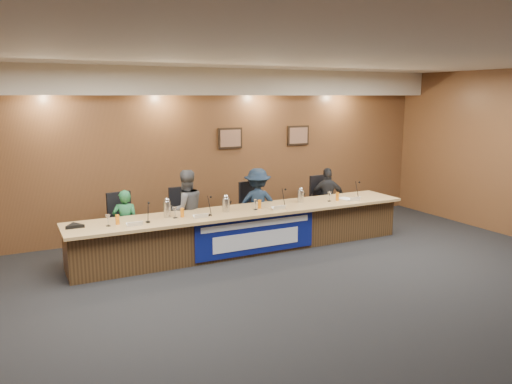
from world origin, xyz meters
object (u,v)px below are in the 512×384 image
office_chair_c (255,213)px  carafe_left (167,209)px  office_chair_d (325,205)px  speakerphone (74,226)px  carafe_right (301,196)px  office_chair_a (125,228)px  carafe_mid (226,205)px  dais_body (246,231)px  panelist_d (327,199)px  panelist_b (186,210)px  banner (257,235)px  panelist_a (126,224)px  office_chair_b (185,221)px  panelist_c (257,204)px

office_chair_c → carafe_left: carafe_left is taller
office_chair_c → office_chair_d: size_ratio=1.00×
carafe_left → speakerphone: 1.44m
carafe_right → office_chair_a: bearing=169.1°
office_chair_c → office_chair_d: 1.60m
carafe_mid → carafe_right: bearing=3.3°
carafe_right → dais_body: bearing=-177.5°
panelist_d → carafe_right: bearing=51.6°
office_chair_a → carafe_right: size_ratio=2.15×
office_chair_a → carafe_right: bearing=-19.5°
panelist_b → dais_body: bearing=145.8°
banner → panelist_a: size_ratio=1.89×
panelist_a → speakerphone: (-0.87, -0.53, 0.19)m
office_chair_d → carafe_left: carafe_left is taller
carafe_right → speakerphone: bearing=-179.6°
panelist_b → carafe_mid: (0.52, -0.59, 0.15)m
carafe_right → speakerphone: (-3.98, -0.03, -0.09)m
dais_body → office_chair_a: size_ratio=12.50×
office_chair_d → speakerphone: speakerphone is taller
carafe_mid → speakerphone: bearing=178.6°
carafe_left → panelist_a: bearing=137.6°
panelist_a → office_chair_a: size_ratio=2.42×
carafe_left → office_chair_b: bearing=51.7°
panelist_c → office_chair_d: 1.61m
office_chair_a → carafe_right: (3.12, -0.60, 0.38)m
panelist_b → office_chair_c: (1.41, 0.10, -0.23)m
carafe_left → carafe_right: bearing=0.5°
panelist_c → carafe_mid: bearing=53.4°
panelist_a → office_chair_b: panelist_a is taller
panelist_b → speakerphone: size_ratio=4.46×
panelist_b → panelist_c: bearing=177.0°
carafe_right → panelist_c: bearing=142.1°
banner → carafe_left: carafe_left is taller
speakerphone → office_chair_d: bearing=7.2°
panelist_b → office_chair_a: bearing=-8.4°
banner → panelist_c: panelist_c is taller
dais_body → office_chair_a: dais_body is taller
panelist_c → carafe_mid: size_ratio=5.84×
office_chair_b → speakerphone: size_ratio=1.50×
dais_body → panelist_b: panelist_b is taller
banner → office_chair_a: size_ratio=4.58×
office_chair_a → panelist_b: bearing=-14.0°
panelist_a → office_chair_c: bearing=-160.5°
panelist_d → carafe_right: panelist_d is taller
panelist_d → panelist_c: bearing=23.9°
office_chair_d → carafe_right: bearing=-153.0°
banner → panelist_a: bearing=153.9°
office_chair_a → office_chair_b: same height
office_chair_a → office_chair_c: size_ratio=1.00×
carafe_mid → speakerphone: (-2.44, 0.06, -0.09)m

